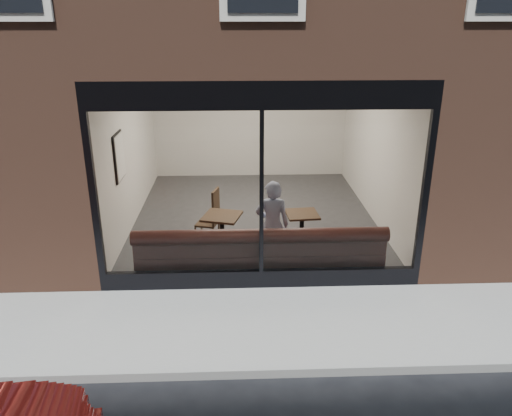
{
  "coord_description": "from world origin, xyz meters",
  "views": [
    {
      "loc": [
        -0.36,
        -4.88,
        4.0
      ],
      "look_at": [
        -0.07,
        2.4,
        1.21
      ],
      "focal_mm": 35.0,
      "sensor_mm": 36.0,
      "label": 1
    }
  ],
  "objects_px": {
    "cafe_chair_left": "(207,223)",
    "cafe_table_left": "(222,216)",
    "person": "(272,225)",
    "banquette": "(260,263)",
    "cafe_table_right": "(302,214)"
  },
  "relations": [
    {
      "from": "person",
      "to": "cafe_table_left",
      "type": "height_order",
      "value": "person"
    },
    {
      "from": "person",
      "to": "cafe_table_right",
      "type": "xyz_separation_m",
      "value": [
        0.57,
        0.55,
        -0.03
      ]
    },
    {
      "from": "banquette",
      "to": "person",
      "type": "distance_m",
      "value": 0.65
    },
    {
      "from": "banquette",
      "to": "cafe_chair_left",
      "type": "xyz_separation_m",
      "value": [
        -0.96,
        1.67,
        0.01
      ]
    },
    {
      "from": "person",
      "to": "cafe_table_left",
      "type": "bearing_deg",
      "value": -27.24
    },
    {
      "from": "banquette",
      "to": "person",
      "type": "relative_size",
      "value": 2.59
    },
    {
      "from": "banquette",
      "to": "cafe_table_right",
      "type": "height_order",
      "value": "cafe_table_right"
    },
    {
      "from": "banquette",
      "to": "person",
      "type": "height_order",
      "value": "person"
    },
    {
      "from": "banquette",
      "to": "cafe_chair_left",
      "type": "height_order",
      "value": "banquette"
    },
    {
      "from": "person",
      "to": "cafe_chair_left",
      "type": "xyz_separation_m",
      "value": [
        -1.17,
        1.39,
        -0.53
      ]
    },
    {
      "from": "person",
      "to": "cafe_chair_left",
      "type": "height_order",
      "value": "person"
    },
    {
      "from": "banquette",
      "to": "cafe_chair_left",
      "type": "distance_m",
      "value": 1.93
    },
    {
      "from": "banquette",
      "to": "cafe_table_right",
      "type": "distance_m",
      "value": 1.26
    },
    {
      "from": "cafe_table_left",
      "to": "cafe_chair_left",
      "type": "xyz_separation_m",
      "value": [
        -0.32,
        0.88,
        -0.5
      ]
    },
    {
      "from": "cafe_chair_left",
      "to": "cafe_table_left",
      "type": "bearing_deg",
      "value": 125.35
    }
  ]
}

